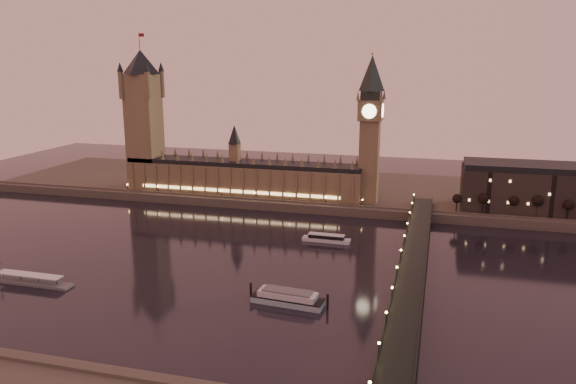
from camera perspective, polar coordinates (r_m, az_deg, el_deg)
name	(u,v)px	position (r m, az deg, el deg)	size (l,w,h in m)	color
ground	(237,260)	(304.38, -5.19, -6.93)	(700.00, 700.00, 0.00)	black
far_embankment	(345,190)	(449.56, 5.78, 0.16)	(560.00, 130.00, 6.00)	#423D35
palace_of_westminster	(243,173)	(421.31, -4.63, 1.89)	(180.00, 26.62, 52.00)	brown
victoria_tower	(143,112)	(448.42, -14.47, 7.91)	(31.68, 31.68, 118.00)	brown
big_ben	(370,121)	(392.92, 8.37, 7.20)	(17.68, 17.68, 104.00)	brown
westminster_bridge	(412,267)	(285.13, 12.46, -7.46)	(13.20, 260.00, 15.30)	black
bare_tree_0	(456,198)	(386.51, 16.73, -0.55)	(6.64, 6.64, 13.50)	black
bare_tree_1	(484,199)	(387.44, 19.27, -0.70)	(6.64, 6.64, 13.50)	black
bare_tree_2	(512,201)	(389.12, 21.78, -0.85)	(6.64, 6.64, 13.50)	black
bare_tree_3	(541,203)	(391.54, 24.28, -1.00)	(6.64, 6.64, 13.50)	black
bare_tree_4	(570,205)	(394.70, 26.73, -1.15)	(6.64, 6.64, 13.50)	black
cruise_boat_a	(326,238)	(333.28, 3.92, -4.72)	(28.47, 6.42, 4.55)	silver
moored_barge	(288,298)	(251.37, -0.03, -10.69)	(37.09, 11.79, 6.82)	#94B1BD
pontoon_pier	(31,281)	(299.59, -24.64, -8.25)	(42.54, 7.09, 11.34)	#595B5E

